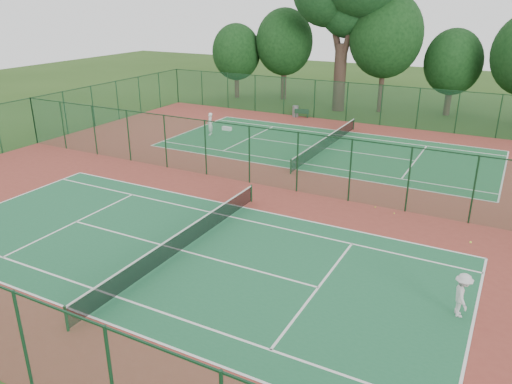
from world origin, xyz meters
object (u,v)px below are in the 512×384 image
player_far (210,124)px  trash_bin (295,111)px  bench (302,113)px  kit_bag (227,129)px  player_near (462,295)px

player_far → trash_bin: size_ratio=1.77×
player_far → bench: 10.12m
bench → kit_bag: bench is taller
player_far → kit_bag: 2.08m
player_far → player_near: bearing=34.0°
bench → kit_bag: size_ratio=1.67×
kit_bag → trash_bin: bearing=71.3°
player_near → kit_bag: bearing=29.8°
player_near → player_far: size_ratio=0.91×
player_near → trash_bin: size_ratio=1.60×
player_far → trash_bin: (3.39, 9.30, -0.40)m
player_far → kit_bag: size_ratio=2.19×
trash_bin → player_far: bearing=-110.0°
bench → trash_bin: bearing=161.6°
player_near → player_far: bearing=33.4°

